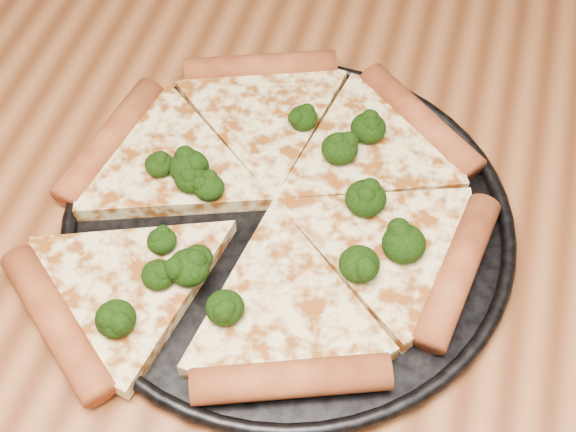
# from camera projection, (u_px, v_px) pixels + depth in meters

# --- Properties ---
(dining_table) EXTENTS (1.20, 0.90, 0.75)m
(dining_table) POSITION_uv_depth(u_px,v_px,m) (330.00, 359.00, 0.70)
(dining_table) COLOR brown
(dining_table) RESTS_ON ground
(pizza_pan) EXTENTS (0.38, 0.38, 0.02)m
(pizza_pan) POSITION_uv_depth(u_px,v_px,m) (288.00, 222.00, 0.66)
(pizza_pan) COLOR black
(pizza_pan) RESTS_ON dining_table
(pizza) EXTENTS (0.38, 0.40, 0.03)m
(pizza) POSITION_uv_depth(u_px,v_px,m) (267.00, 205.00, 0.66)
(pizza) COLOR #F0D993
(pizza) RESTS_ON pizza_pan
(broccoli_florets) EXTENTS (0.24, 0.26, 0.03)m
(broccoli_florets) POSITION_uv_depth(u_px,v_px,m) (266.00, 213.00, 0.64)
(broccoli_florets) COLOR black
(broccoli_florets) RESTS_ON pizza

